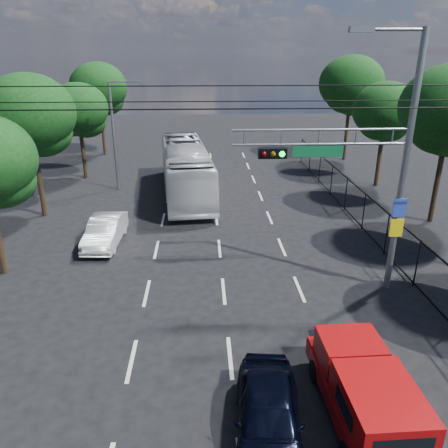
{
  "coord_description": "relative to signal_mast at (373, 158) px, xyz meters",
  "views": [
    {
      "loc": [
        -0.74,
        -6.92,
        8.74
      ],
      "look_at": [
        0.02,
        8.08,
        2.8
      ],
      "focal_mm": 35.0,
      "sensor_mm": 36.0,
      "label": 1
    }
  ],
  "objects": [
    {
      "name": "white_bus",
      "position": [
        -7.12,
        12.77,
        -3.61
      ],
      "size": [
        3.91,
        11.95,
        3.27
      ],
      "primitive_type": "imported",
      "rotation": [
        0.0,
        0.0,
        0.1
      ],
      "color": "silver",
      "rests_on": "ground"
    },
    {
      "name": "signal_mast",
      "position": [
        0.0,
        0.0,
        0.0
      ],
      "size": [
        6.43,
        0.39,
        9.5
      ],
      "color": "slate",
      "rests_on": "ground"
    },
    {
      "name": "white_van",
      "position": [
        -10.78,
        4.83,
        -4.57
      ],
      "size": [
        1.6,
        4.13,
        1.34
      ],
      "primitive_type": "imported",
      "rotation": [
        0.0,
        0.0,
        -0.05
      ],
      "color": "silver",
      "rests_on": "ground"
    },
    {
      "name": "red_pickup",
      "position": [
        -2.13,
        -6.55,
        -4.31
      ],
      "size": [
        1.83,
        4.72,
        1.74
      ],
      "color": "black",
      "rests_on": "ground"
    },
    {
      "name": "tree_right_d",
      "position": [
        6.13,
        14.03,
        -0.39
      ],
      "size": [
        4.32,
        4.32,
        7.02
      ],
      "color": "black",
      "rests_on": "ground"
    },
    {
      "name": "tree_left_c",
      "position": [
        -15.07,
        9.03,
        0.15
      ],
      "size": [
        4.8,
        4.8,
        7.8
      ],
      "color": "black",
      "rests_on": "ground"
    },
    {
      "name": "tree_left_d",
      "position": [
        -14.67,
        17.03,
        -0.52
      ],
      "size": [
        4.2,
        4.2,
        6.83
      ],
      "color": "black",
      "rests_on": "ground"
    },
    {
      "name": "navy_hatchback",
      "position": [
        -4.56,
        -7.0,
        -4.57
      ],
      "size": [
        2.0,
        4.11,
        1.35
      ],
      "primitive_type": "imported",
      "rotation": [
        0.0,
        0.0,
        -0.1
      ],
      "color": "black",
      "rests_on": "ground"
    },
    {
      "name": "utility_wires",
      "position": [
        -5.28,
        0.84,
        1.99
      ],
      "size": [
        22.0,
        5.04,
        0.74
      ],
      "color": "black",
      "rests_on": "ground"
    },
    {
      "name": "fence_right",
      "position": [
        2.32,
        4.18,
        -4.21
      ],
      "size": [
        0.06,
        34.03,
        2.0
      ],
      "color": "black",
      "rests_on": "ground"
    },
    {
      "name": "tree_right_e",
      "position": [
        6.33,
        22.03,
        0.69
      ],
      "size": [
        5.28,
        5.28,
        8.58
      ],
      "color": "black",
      "rests_on": "ground"
    },
    {
      "name": "lane_markings",
      "position": [
        -5.28,
        6.01,
        -5.24
      ],
      "size": [
        6.12,
        38.0,
        0.01
      ],
      "color": "beige",
      "rests_on": "ground"
    },
    {
      "name": "tree_left_e",
      "position": [
        -14.87,
        25.03,
        0.29
      ],
      "size": [
        4.92,
        4.92,
        7.99
      ],
      "color": "black",
      "rests_on": "ground"
    },
    {
      "name": "streetlight_left",
      "position": [
        -11.62,
        14.01,
        -1.3
      ],
      "size": [
        2.09,
        0.22,
        7.08
      ],
      "color": "slate",
      "rests_on": "ground"
    }
  ]
}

